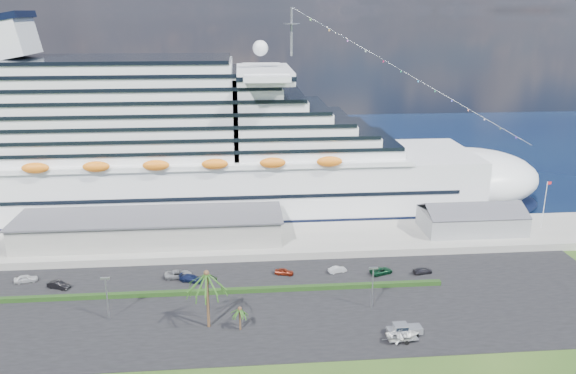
{
  "coord_description": "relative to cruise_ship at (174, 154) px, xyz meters",
  "views": [
    {
      "loc": [
        -3.52,
        -83.57,
        53.16
      ],
      "look_at": [
        6.2,
        30.0,
        17.26
      ],
      "focal_mm": 35.0,
      "sensor_mm": 36.0,
      "label": 1
    }
  ],
  "objects": [
    {
      "name": "parked_car_6",
      "position": [
        46.79,
        -42.3,
        -15.89
      ],
      "size": [
        5.41,
        3.8,
        1.37
      ],
      "primitive_type": "imported",
      "rotation": [
        0.0,
        0.0,
        1.91
      ],
      "color": "#0D341E",
      "rests_on": "asphalt_lot"
    },
    {
      "name": "parked_car_4",
      "position": [
        26.32,
        -40.89,
        -15.9
      ],
      "size": [
        4.22,
        2.53,
        1.35
      ],
      "primitive_type": "imported",
      "rotation": [
        0.0,
        0.0,
        1.32
      ],
      "color": "maroon",
      "rests_on": "asphalt_lot"
    },
    {
      "name": "cruise_ship",
      "position": [
        0.0,
        0.0,
        0.0
      ],
      "size": [
        191.0,
        38.0,
        54.0
      ],
      "color": "silver",
      "rests_on": "ground"
    },
    {
      "name": "parked_car_7",
      "position": [
        55.51,
        -42.85,
        -15.96
      ],
      "size": [
        4.48,
        2.5,
        1.23
      ],
      "primitive_type": "imported",
      "rotation": [
        0.0,
        0.0,
        1.76
      ],
      "color": "#222127",
      "rests_on": "asphalt_lot"
    },
    {
      "name": "lamp_post_right",
      "position": [
        41.53,
        -56.0,
        -11.35
      ],
      "size": [
        1.6,
        0.35,
        8.27
      ],
      "color": "gray",
      "rests_on": "asphalt_lot"
    },
    {
      "name": "terminal_building",
      "position": [
        -3.47,
        -24.0,
        -11.68
      ],
      "size": [
        61.0,
        15.0,
        6.3
      ],
      "color": "gray",
      "rests_on": "wharf"
    },
    {
      "name": "water",
      "position": [
        21.53,
        66.0,
        -16.68
      ],
      "size": [
        420.0,
        160.0,
        0.02
      ],
      "primitive_type": "cube",
      "color": "black",
      "rests_on": "ground"
    },
    {
      "name": "parked_car_1",
      "position": [
        -19.08,
        -43.14,
        -15.82
      ],
      "size": [
        4.82,
        3.2,
        1.5
      ],
      "primitive_type": "imported",
      "rotation": [
        0.0,
        0.0,
        1.18
      ],
      "color": "black",
      "rests_on": "asphalt_lot"
    },
    {
      "name": "asphalt_lot",
      "position": [
        21.53,
        -53.0,
        -16.63
      ],
      "size": [
        140.0,
        38.0,
        0.12
      ],
      "primitive_type": "cube",
      "color": "black",
      "rests_on": "ground"
    },
    {
      "name": "boat_trailer",
      "position": [
        44.14,
        -67.57,
        -15.35
      ],
      "size": [
        6.51,
        4.45,
        1.84
      ],
      "color": "gray",
      "rests_on": "asphalt_lot"
    },
    {
      "name": "parked_car_5",
      "position": [
        37.66,
        -40.83,
        -15.93
      ],
      "size": [
        4.14,
        2.39,
        1.29
      ],
      "primitive_type": "imported",
      "rotation": [
        0.0,
        0.0,
        1.85
      ],
      "color": "silver",
      "rests_on": "asphalt_lot"
    },
    {
      "name": "lamp_post_left",
      "position": [
        -6.47,
        -56.0,
        -11.35
      ],
      "size": [
        1.6,
        0.35,
        8.27
      ],
      "color": "gray",
      "rests_on": "asphalt_lot"
    },
    {
      "name": "palm_short",
      "position": [
        17.03,
        -61.5,
        -13.03
      ],
      "size": [
        3.53,
        3.53,
        4.56
      ],
      "color": "#47301E",
      "rests_on": "ground"
    },
    {
      "name": "parked_car_2",
      "position": [
        4.28,
        -40.43,
        -15.8
      ],
      "size": [
        5.73,
        3.0,
        1.54
      ],
      "primitive_type": "imported",
      "rotation": [
        0.0,
        0.0,
        1.65
      ],
      "color": "gray",
      "rests_on": "asphalt_lot"
    },
    {
      "name": "palm_tall",
      "position": [
        11.53,
        -60.0,
        -7.49
      ],
      "size": [
        8.82,
        8.82,
        11.13
      ],
      "color": "#47301E",
      "rests_on": "ground"
    },
    {
      "name": "port_shed",
      "position": [
        73.53,
        -24.0,
        -12.3
      ],
      "size": [
        24.0,
        12.31,
        7.37
      ],
      "color": "gray",
      "rests_on": "wharf"
    },
    {
      "name": "ground",
      "position": [
        21.53,
        -64.0,
        -16.69
      ],
      "size": [
        420.0,
        420.0,
        0.0
      ],
      "primitive_type": "plane",
      "color": "#244316",
      "rests_on": "ground"
    },
    {
      "name": "parked_car_0",
      "position": [
        -26.56,
        -39.81,
        -15.81
      ],
      "size": [
        4.77,
        2.78,
        1.53
      ],
      "primitive_type": "imported",
      "rotation": [
        0.0,
        0.0,
        1.8
      ],
      "color": "silver",
      "rests_on": "asphalt_lot"
    },
    {
      "name": "wharf",
      "position": [
        21.53,
        -24.0,
        -15.79
      ],
      "size": [
        240.0,
        20.0,
        1.8
      ],
      "primitive_type": "cube",
      "color": "gray",
      "rests_on": "ground"
    },
    {
      "name": "pickup_truck",
      "position": [
        44.94,
        -65.58,
        -15.42
      ],
      "size": [
        6.02,
        2.42,
        2.1
      ],
      "color": "black",
      "rests_on": "asphalt_lot"
    },
    {
      "name": "flagpole",
      "position": [
        91.57,
        -24.0,
        -8.43
      ],
      "size": [
        1.08,
        0.16,
        12.0
      ],
      "color": "silver",
      "rests_on": "wharf"
    },
    {
      "name": "parked_car_3",
      "position": [
        7.11,
        -42.44,
        -15.85
      ],
      "size": [
        5.37,
        3.66,
        1.44
      ],
      "primitive_type": "imported",
      "rotation": [
        0.0,
        0.0,
        1.21
      ],
      "color": "#121B3F",
      "rests_on": "asphalt_lot"
    },
    {
      "name": "hedge",
      "position": [
        13.53,
        -48.0,
        -16.12
      ],
      "size": [
        88.0,
        1.1,
        0.9
      ],
      "primitive_type": "cube",
      "color": "black",
      "rests_on": "asphalt_lot"
    }
  ]
}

